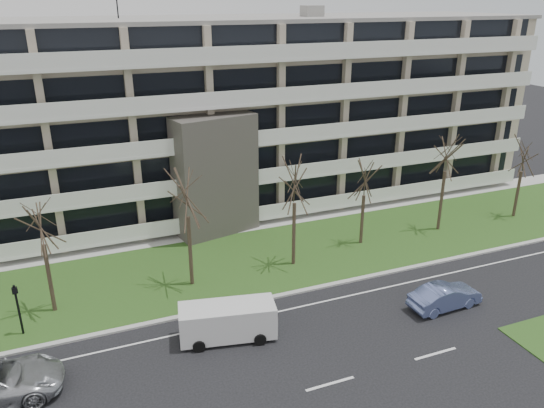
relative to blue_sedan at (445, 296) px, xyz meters
name	(u,v)px	position (x,y,z in m)	size (l,w,h in m)	color
ground	(330,384)	(-9.18, -3.35, -0.72)	(160.00, 160.00, 0.00)	black
grass_verge	(241,262)	(-9.18, 9.65, -0.69)	(90.00, 10.00, 0.06)	#2B521B
curb	(268,298)	(-9.18, 4.65, -0.66)	(90.00, 0.35, 0.12)	#B2B2AD
sidewalk	(218,231)	(-9.18, 15.15, -0.68)	(90.00, 2.00, 0.08)	#B2B2AD
lane_edge_line	(277,312)	(-9.18, 3.15, -0.72)	(90.00, 0.12, 0.01)	white
apartment_building	(191,116)	(-9.19, 21.97, 6.89)	(60.50, 15.10, 18.75)	#BAA890
blue_sedan	(445,296)	(0.00, 0.00, 0.00)	(1.53, 4.37, 1.44)	#6A7AB7
white_van	(229,319)	(-12.45, 1.86, 0.44)	(5.27, 2.79, 1.94)	silver
pedestrian_signal	(17,304)	(-22.59, 6.22, 1.19)	(0.31, 0.26, 3.00)	black
tree_2	(39,217)	(-20.98, 8.05, 5.11)	(3.75, 3.75, 7.50)	#382B21
tree_3	(186,189)	(-12.93, 8.04, 5.64)	(4.09, 4.09, 8.18)	#382B21
tree_4	(295,178)	(-5.95, 8.10, 5.41)	(3.94, 3.94, 7.89)	#382B21
tree_5	(365,176)	(-0.05, 9.25, 4.43)	(3.32, 3.32, 6.64)	#382B21
tree_6	(448,148)	(6.76, 9.13, 5.82)	(4.21, 4.21, 8.41)	#382B21
tree_7	(525,153)	(14.18, 8.95, 4.67)	(3.47, 3.47, 6.93)	#382B21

